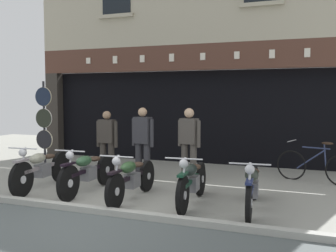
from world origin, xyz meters
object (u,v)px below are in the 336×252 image
Objects in this scene: motorcycle_center_left at (88,171)px; shopkeeper_center at (143,140)px; motorcycle_left at (42,168)px; salesman_left at (107,140)px; salesman_right at (189,141)px; advert_board_near at (252,107)px; motorcycle_center_right at (192,181)px; motorcycle_center at (132,177)px; leaning_bicycle at (316,166)px; motorcycle_right at (252,186)px; tyre_sign_pole at (44,119)px.

shopkeeper_center reaches higher than motorcycle_center_left.
salesman_left reaches higher than motorcycle_left.
shopkeeper_center is 1.00× the size of salesman_right.
salesman_right is at bearing -111.04° from advert_board_near.
shopkeeper_center is at bearing 25.93° from salesman_right.
motorcycle_center_right is 1.19× the size of shopkeeper_center.
shopkeeper_center is (-1.64, 1.50, 0.48)m from motorcycle_center_right.
motorcycle_center is 1.01× the size of motorcycle_center_right.
leaning_bicycle reaches higher than motorcycle_center.
leaning_bicycle reaches higher than motorcycle_right.
shopkeeper_center is at bearing -140.08° from motorcycle_left.
salesman_left is 0.91× the size of leaning_bicycle.
tyre_sign_pole is 1.35× the size of leaning_bicycle.
tyre_sign_pole is at bearing 4.84° from salesman_right.
shopkeeper_center reaches higher than motorcycle_center.
leaning_bicycle is at bearing -150.08° from motorcycle_center_left.
motorcycle_center is at bearing -2.32° from motorcycle_right.
salesman_left reaches higher than motorcycle_center_left.
tyre_sign_pole is at bearing -40.48° from motorcycle_center_left.
salesman_left is 4.77m from leaning_bicycle.
tyre_sign_pole is at bearing -57.35° from motorcycle_left.
tyre_sign_pole reaches higher than motorcycle_center_left.
motorcycle_center_left is 1.72m from salesman_left.
salesman_right reaches higher than motorcycle_center_left.
salesman_left is 2.46m from tyre_sign_pole.
motorcycle_right is at bearing 176.97° from motorcycle_center_right.
salesman_right is (2.02, 0.07, 0.06)m from salesman_left.
advert_board_near is at bearing -86.14° from motorcycle_right.
motorcycle_center_right is at bearing -4.49° from motorcycle_right.
salesman_left is at bearing -2.08° from shopkeeper_center.
advert_board_near is (3.52, 4.29, 1.16)m from motorcycle_left.
motorcycle_center_right is 1.14× the size of leaning_bicycle.
motorcycle_center_left is at bearing 138.73° from leaning_bicycle.
motorcycle_center_left is 1.27× the size of salesman_right.
motorcycle_left reaches higher than motorcycle_center_left.
motorcycle_center_left reaches higher than motorcycle_right.
tyre_sign_pole reaches higher than salesman_left.
salesman_right is at bearing -159.03° from shopkeeper_center.
advert_board_near reaches higher than shopkeeper_center.
motorcycle_left is at bearing -4.91° from motorcycle_right.
motorcycle_center is at bearing 131.77° from salesman_left.
salesman_right is at bearing -150.05° from motorcycle_left.
salesman_right is (1.01, 0.24, -0.00)m from shopkeeper_center.
motorcycle_left is 3.18m from motorcycle_center_right.
motorcycle_center is 1.98m from salesman_right.
advert_board_near is (2.50, 4.19, 1.17)m from motorcycle_center_left.
shopkeeper_center reaches higher than motorcycle_center_right.
motorcycle_center_right is 4.44m from advert_board_near.
advert_board_near is (1.46, 4.36, 1.18)m from motorcycle_center.
tyre_sign_pole is (-3.85, 2.43, 0.85)m from motorcycle_center.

